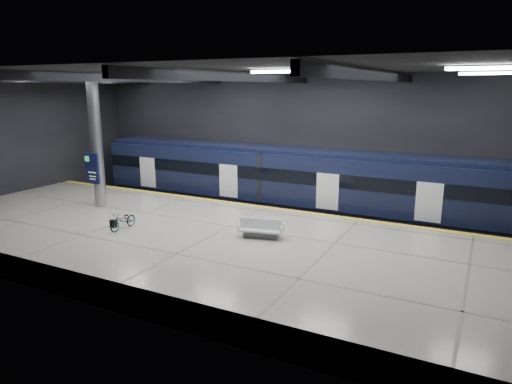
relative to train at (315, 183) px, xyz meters
The scene contains 10 objects.
ground 6.11m from the train, 107.32° to the right, with size 30.00×30.00×0.00m, color black.
room_shell 6.82m from the train, 107.34° to the right, with size 30.10×16.10×8.05m.
platform 8.32m from the train, 102.10° to the right, with size 30.00×11.00×1.10m, color #BCAF9F.
safety_strip 3.37m from the train, 121.97° to the right, with size 30.00×0.40×0.01m, color yellow.
rails 2.62m from the train, behind, with size 30.00×1.52×0.16m.
train is the anchor object (origin of this frame).
bench 7.31m from the train, 87.76° to the right, with size 2.01×1.18×0.83m.
bicycle 10.73m from the train, 122.25° to the right, with size 0.54×1.55×0.81m, color #99999E.
pannier_bag 11.08m from the train, 124.89° to the right, with size 0.30×0.18×0.35m, color black.
info_column 11.95m from the train, 146.12° to the right, with size 0.90×0.78×6.90m.
Camera 1 is at (10.25, -18.19, 7.31)m, focal length 32.00 mm.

